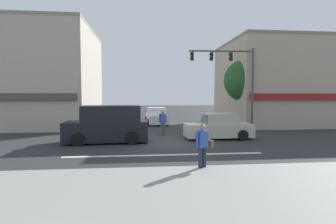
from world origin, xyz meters
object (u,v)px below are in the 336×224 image
(utility_pole_near_left, at_px, (56,81))
(utility_pole_far_right, at_px, (248,80))
(pedestrian_foreground_with_bag, at_px, (203,145))
(pedestrian_mid_crossing, at_px, (163,121))
(street_tree, at_px, (245,81))
(van_crossing_rightbound, at_px, (108,125))
(traffic_light_mast, at_px, (236,74))
(sedan_approaching_near, at_px, (218,127))
(sedan_parked_curbside, at_px, (156,117))

(utility_pole_near_left, bearing_deg, utility_pole_far_right, 3.06)
(pedestrian_foreground_with_bag, bearing_deg, pedestrian_mid_crossing, 94.49)
(utility_pole_far_right, relative_size, pedestrian_foreground_with_bag, 4.66)
(street_tree, relative_size, pedestrian_foreground_with_bag, 3.45)
(van_crossing_rightbound, xyz_separation_m, pedestrian_foreground_with_bag, (4.03, -6.28, -0.05))
(traffic_light_mast, bearing_deg, pedestrian_foreground_with_bag, -115.59)
(pedestrian_foreground_with_bag, bearing_deg, traffic_light_mast, 64.41)
(street_tree, distance_m, sedan_approaching_near, 7.64)
(pedestrian_foreground_with_bag, distance_m, pedestrian_mid_crossing, 8.83)
(street_tree, relative_size, pedestrian_mid_crossing, 3.45)
(utility_pole_near_left, height_order, traffic_light_mast, utility_pole_near_left)
(sedan_approaching_near, distance_m, van_crossing_rightbound, 6.67)
(traffic_light_mast, relative_size, pedestrian_foreground_with_bag, 3.71)
(sedan_approaching_near, bearing_deg, utility_pole_far_right, 53.82)
(sedan_parked_curbside, bearing_deg, sedan_approaching_near, -69.26)
(sedan_parked_curbside, distance_m, van_crossing_rightbound, 10.01)
(street_tree, bearing_deg, traffic_light_mast, -125.41)
(sedan_approaching_near, xyz_separation_m, sedan_parked_curbside, (-3.34, 8.82, 0.00))
(street_tree, bearing_deg, utility_pole_far_right, 37.84)
(sedan_approaching_near, height_order, sedan_parked_curbside, same)
(street_tree, bearing_deg, sedan_parked_curbside, 156.67)
(street_tree, height_order, pedestrian_mid_crossing, street_tree)
(street_tree, bearing_deg, sedan_approaching_near, -125.14)
(sedan_parked_curbside, distance_m, pedestrian_mid_crossing, 6.94)
(pedestrian_foreground_with_bag, bearing_deg, van_crossing_rightbound, 122.66)
(street_tree, height_order, sedan_parked_curbside, street_tree)
(utility_pole_near_left, bearing_deg, street_tree, 2.08)
(utility_pole_near_left, relative_size, pedestrian_mid_crossing, 4.37)
(utility_pole_near_left, xyz_separation_m, pedestrian_mid_crossing, (7.95, -3.22, -2.85))
(utility_pole_far_right, distance_m, pedestrian_foreground_with_bag, 14.94)
(van_crossing_rightbound, bearing_deg, street_tree, 30.64)
(utility_pole_far_right, xyz_separation_m, pedestrian_mid_crossing, (-7.65, -4.05, -3.09))
(street_tree, relative_size, sedan_parked_curbside, 1.37)
(street_tree, xyz_separation_m, pedestrian_mid_crossing, (-7.29, -3.77, -3.00))
(sedan_approaching_near, xyz_separation_m, pedestrian_foreground_with_bag, (-2.61, -6.91, 0.24))
(pedestrian_mid_crossing, bearing_deg, utility_pole_far_right, 27.93)
(street_tree, distance_m, traffic_light_mast, 3.05)
(utility_pole_far_right, relative_size, sedan_parked_curbside, 1.85)
(sedan_approaching_near, distance_m, sedan_parked_curbside, 9.43)
(traffic_light_mast, distance_m, sedan_approaching_near, 5.29)
(street_tree, relative_size, utility_pole_far_right, 0.74)
(traffic_light_mast, distance_m, pedestrian_mid_crossing, 6.60)
(utility_pole_far_right, distance_m, van_crossing_rightbound, 13.15)
(utility_pole_far_right, height_order, sedan_parked_curbside, utility_pole_far_right)
(utility_pole_near_left, relative_size, sedan_parked_curbside, 1.74)
(traffic_light_mast, bearing_deg, street_tree, 54.59)
(pedestrian_foreground_with_bag, bearing_deg, street_tree, 62.32)
(sedan_parked_curbside, distance_m, pedestrian_foreground_with_bag, 15.75)
(sedan_approaching_near, xyz_separation_m, pedestrian_mid_crossing, (-3.30, 1.88, 0.24))
(sedan_parked_curbside, height_order, van_crossing_rightbound, van_crossing_rightbound)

